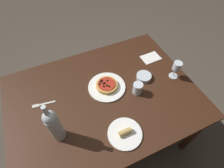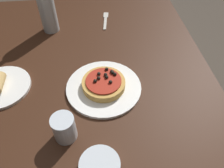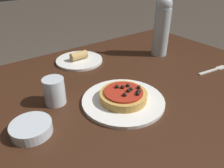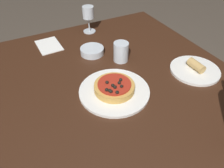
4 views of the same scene
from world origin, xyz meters
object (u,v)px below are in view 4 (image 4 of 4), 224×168
dining_table (132,108)px  side_bowl (92,51)px  side_plate (195,69)px  water_cup (121,52)px  pizza (114,87)px  dinner_plate (114,91)px  wine_glass (88,14)px

dining_table → side_bowl: 0.38m
dining_table → side_plate: 0.35m
side_bowl → side_plate: side_plate is taller
side_bowl → water_cup: bearing=-139.5°
dining_table → side_bowl: bearing=3.6°
dining_table → water_cup: 0.29m
pizza → side_bowl: size_ratio=1.38×
pizza → water_cup: bearing=-35.5°
dining_table → pizza: size_ratio=8.55×
dinner_plate → side_bowl: side_bowl is taller
pizza → wine_glass: 0.57m
wine_glass → water_cup: bearing=-176.9°
pizza → side_bowl: (0.31, -0.04, -0.01)m
dining_table → wine_glass: size_ratio=9.30×
wine_glass → side_plate: bearing=-154.6°
water_cup → dining_table: bearing=162.3°
dinner_plate → pizza: size_ratio=1.76×
side_bowl → side_plate: 0.51m
dinner_plate → side_plate: (-0.04, -0.40, 0.00)m
dinner_plate → pizza: 0.02m
water_cup → side_bowl: (0.12, 0.10, -0.03)m
pizza → side_plate: (-0.04, -0.40, -0.02)m
wine_glass → water_cup: size_ratio=1.61×
dinner_plate → side_bowl: 0.31m
pizza → wine_glass: size_ratio=1.09×
dinner_plate → side_bowl: size_ratio=2.42×
pizza → side_bowl: pizza is taller
wine_glass → water_cup: 0.36m
pizza → dinner_plate: bearing=-30.2°
dining_table → dinner_plate: size_ratio=4.87×
pizza → dining_table: bearing=-132.4°
dining_table → pizza: 0.13m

